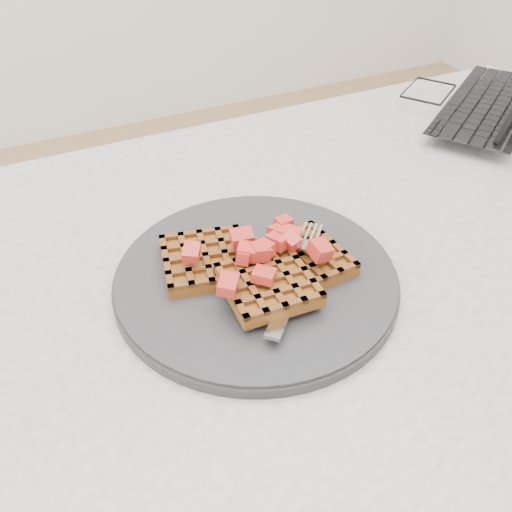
% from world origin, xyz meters
% --- Properties ---
extents(table, '(1.20, 0.80, 0.75)m').
position_xyz_m(table, '(0.00, 0.00, 0.64)').
color(table, beige).
rests_on(table, ground).
extents(plate, '(0.31, 0.31, 0.02)m').
position_xyz_m(plate, '(-0.11, 0.01, 0.76)').
color(plate, '#252528').
rests_on(plate, table).
extents(waffles, '(0.20, 0.18, 0.03)m').
position_xyz_m(waffles, '(-0.11, 0.00, 0.78)').
color(waffles, brown).
rests_on(waffles, plate).
extents(strawberry_pile, '(0.15, 0.15, 0.02)m').
position_xyz_m(strawberry_pile, '(-0.11, 0.01, 0.80)').
color(strawberry_pile, '#A01511').
rests_on(strawberry_pile, waffles).
extents(fork, '(0.14, 0.15, 0.02)m').
position_xyz_m(fork, '(-0.07, -0.03, 0.77)').
color(fork, silver).
rests_on(fork, plate).
extents(laptop, '(0.39, 0.37, 0.22)m').
position_xyz_m(laptop, '(0.41, 0.24, 0.79)').
color(laptop, black).
rests_on(laptop, table).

